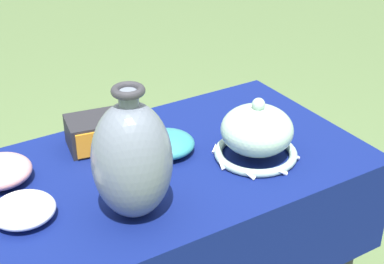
{
  "coord_description": "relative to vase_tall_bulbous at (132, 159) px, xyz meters",
  "views": [
    {
      "loc": [
        -0.59,
        -1.16,
        1.57
      ],
      "look_at": [
        0.06,
        -0.09,
        0.88
      ],
      "focal_mm": 55.0,
      "sensor_mm": 36.0,
      "label": 1
    }
  ],
  "objects": [
    {
      "name": "vase_tall_bulbous",
      "position": [
        0.0,
        0.0,
        0.0
      ],
      "size": [
        0.18,
        0.18,
        0.32
      ],
      "color": "slate",
      "rests_on": "display_table"
    },
    {
      "name": "vase_dome_bell",
      "position": [
        0.39,
        0.05,
        -0.07
      ],
      "size": [
        0.23,
        0.23,
        0.18
      ],
      "color": "#A8CCB7",
      "rests_on": "display_table"
    },
    {
      "name": "bowl_shallow_teal",
      "position": [
        0.2,
        0.2,
        -0.12
      ],
      "size": [
        0.15,
        0.15,
        0.05
      ],
      "primitive_type": "ellipsoid",
      "color": "teal",
      "rests_on": "display_table"
    },
    {
      "name": "bowl_shallow_rose",
      "position": [
        -0.23,
        0.29,
        -0.11
      ],
      "size": [
        0.16,
        0.16,
        0.06
      ],
      "primitive_type": "ellipsoid",
      "color": "#D19399",
      "rests_on": "display_table"
    },
    {
      "name": "display_table",
      "position": [
        0.13,
        0.13,
        -0.24
      ],
      "size": [
        1.13,
        0.62,
        0.75
      ],
      "color": "#38383D",
      "rests_on": "ground_plane"
    },
    {
      "name": "bowl_shallow_porcelain",
      "position": [
        -0.23,
        0.11,
        -0.12
      ],
      "size": [
        0.15,
        0.15,
        0.05
      ],
      "primitive_type": "ellipsoid",
      "color": "white",
      "rests_on": "display_table"
    },
    {
      "name": "mosaic_tile_box",
      "position": [
        0.06,
        0.33,
        -0.1
      ],
      "size": [
        0.19,
        0.15,
        0.08
      ],
      "rotation": [
        0.0,
        0.0,
        -0.18
      ],
      "color": "#232328",
      "rests_on": "display_table"
    }
  ]
}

